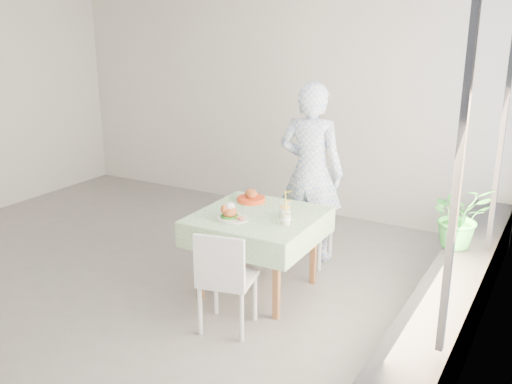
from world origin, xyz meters
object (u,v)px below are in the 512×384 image
Objects in this scene: chair_near at (227,298)px; juice_cup_orange at (285,210)px; chair_far at (308,233)px; diner at (311,172)px; cafe_table at (258,244)px; main_dish at (231,214)px; potted_plant at (460,216)px.

chair_near is 0.93m from juice_cup_orange.
diner reaches higher than chair_far.
cafe_table is 1.11× the size of chair_far.
main_dish reaches higher than cafe_table.
juice_cup_orange reaches higher than main_dish.
cafe_table is at bearing 58.97° from main_dish.
chair_far reaches higher than cafe_table.
chair_near is 0.75m from main_dish.
cafe_table is 0.58× the size of diner.
chair_near is 2.96× the size of juice_cup_orange.
cafe_table is 0.74m from chair_near.
main_dish reaches higher than chair_near.
cafe_table is 1.76m from potted_plant.
main_dish is at bearing 118.37° from chair_near.
chair_near is 2.94× the size of main_dish.
main_dish is at bearing 74.60° from diner.
chair_far is 0.98m from juice_cup_orange.
chair_far is 0.62m from diner.
diner is (-0.02, 0.08, 0.62)m from chair_far.
potted_plant reaches higher than cafe_table.
diner is 0.92m from juice_cup_orange.
potted_plant is at bearing 44.32° from chair_near.
chair_far is at bearing 77.84° from main_dish.
chair_near is at bearing -89.30° from chair_far.
juice_cup_orange is at bearing -79.88° from chair_far.
cafe_table is 0.88m from chair_far.
cafe_table is 0.43m from juice_cup_orange.
chair_far is 1.56m from chair_near.
juice_cup_orange reaches higher than chair_far.
juice_cup_orange is (0.24, 0.04, 0.35)m from cafe_table.
diner reaches higher than juice_cup_orange.
cafe_table is at bearing -96.43° from chair_far.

